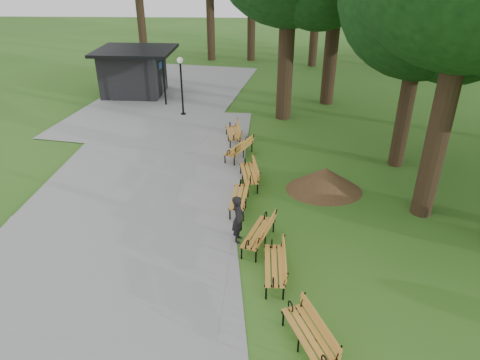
{
  "coord_description": "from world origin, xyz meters",
  "views": [
    {
      "loc": [
        0.47,
        -12.05,
        7.93
      ],
      "look_at": [
        -0.02,
        0.93,
        1.1
      ],
      "focal_mm": 32.64,
      "sensor_mm": 36.0,
      "label": 1
    }
  ],
  "objects_px": {
    "bench_4": "(249,173)",
    "bench_6": "(233,133)",
    "bench_2": "(258,233)",
    "bench_5": "(239,148)",
    "lamp_post": "(181,74)",
    "dirt_mound": "(325,179)",
    "bench_1": "(274,265)",
    "kiosk": "(133,72)",
    "person": "(238,219)",
    "bench_3": "(239,197)",
    "bench_0": "(308,335)"
  },
  "relations": [
    {
      "from": "person",
      "to": "bench_4",
      "type": "relative_size",
      "value": 0.82
    },
    {
      "from": "bench_0",
      "to": "bench_1",
      "type": "distance_m",
      "value": 2.48
    },
    {
      "from": "kiosk",
      "to": "bench_6",
      "type": "height_order",
      "value": "kiosk"
    },
    {
      "from": "person",
      "to": "lamp_post",
      "type": "relative_size",
      "value": 0.5
    },
    {
      "from": "bench_3",
      "to": "bench_5",
      "type": "relative_size",
      "value": 1.0
    },
    {
      "from": "bench_1",
      "to": "bench_2",
      "type": "relative_size",
      "value": 1.0
    },
    {
      "from": "dirt_mound",
      "to": "bench_1",
      "type": "height_order",
      "value": "dirt_mound"
    },
    {
      "from": "person",
      "to": "bench_6",
      "type": "bearing_deg",
      "value": 9.7
    },
    {
      "from": "kiosk",
      "to": "bench_1",
      "type": "distance_m",
      "value": 18.79
    },
    {
      "from": "lamp_post",
      "to": "dirt_mound",
      "type": "distance_m",
      "value": 10.65
    },
    {
      "from": "dirt_mound",
      "to": "bench_0",
      "type": "height_order",
      "value": "dirt_mound"
    },
    {
      "from": "lamp_post",
      "to": "bench_1",
      "type": "height_order",
      "value": "lamp_post"
    },
    {
      "from": "kiosk",
      "to": "bench_2",
      "type": "relative_size",
      "value": 2.37
    },
    {
      "from": "lamp_post",
      "to": "bench_2",
      "type": "height_order",
      "value": "lamp_post"
    },
    {
      "from": "kiosk",
      "to": "dirt_mound",
      "type": "distance_m",
      "value": 15.64
    },
    {
      "from": "person",
      "to": "bench_2",
      "type": "bearing_deg",
      "value": -103.97
    },
    {
      "from": "dirt_mound",
      "to": "bench_2",
      "type": "height_order",
      "value": "dirt_mound"
    },
    {
      "from": "bench_1",
      "to": "bench_4",
      "type": "xyz_separation_m",
      "value": [
        -0.79,
        5.45,
        0.0
      ]
    },
    {
      "from": "bench_5",
      "to": "bench_4",
      "type": "bearing_deg",
      "value": 37.22
    },
    {
      "from": "bench_5",
      "to": "bench_6",
      "type": "distance_m",
      "value": 1.83
    },
    {
      "from": "bench_2",
      "to": "bench_5",
      "type": "xyz_separation_m",
      "value": [
        -0.84,
        6.28,
        0.0
      ]
    },
    {
      "from": "kiosk",
      "to": "bench_5",
      "type": "relative_size",
      "value": 2.37
    },
    {
      "from": "bench_4",
      "to": "bench_6",
      "type": "xyz_separation_m",
      "value": [
        -0.82,
        4.14,
        0.0
      ]
    },
    {
      "from": "dirt_mound",
      "to": "bench_3",
      "type": "bearing_deg",
      "value": -155.79
    },
    {
      "from": "person",
      "to": "kiosk",
      "type": "bearing_deg",
      "value": 30.34
    },
    {
      "from": "bench_3",
      "to": "bench_6",
      "type": "height_order",
      "value": "same"
    },
    {
      "from": "lamp_post",
      "to": "bench_0",
      "type": "height_order",
      "value": "lamp_post"
    },
    {
      "from": "dirt_mound",
      "to": "bench_5",
      "type": "relative_size",
      "value": 1.25
    },
    {
      "from": "bench_1",
      "to": "bench_6",
      "type": "xyz_separation_m",
      "value": [
        -1.62,
        9.59,
        0.0
      ]
    },
    {
      "from": "bench_0",
      "to": "bench_5",
      "type": "bearing_deg",
      "value": 169.65
    },
    {
      "from": "bench_1",
      "to": "bench_0",
      "type": "bearing_deg",
      "value": 15.96
    },
    {
      "from": "person",
      "to": "bench_3",
      "type": "relative_size",
      "value": 0.82
    },
    {
      "from": "bench_6",
      "to": "bench_4",
      "type": "bearing_deg",
      "value": 1.83
    },
    {
      "from": "lamp_post",
      "to": "person",
      "type": "bearing_deg",
      "value": -73.19
    },
    {
      "from": "lamp_post",
      "to": "bench_2",
      "type": "distance_m",
      "value": 12.56
    },
    {
      "from": "lamp_post",
      "to": "bench_6",
      "type": "relative_size",
      "value": 1.64
    },
    {
      "from": "lamp_post",
      "to": "bench_3",
      "type": "height_order",
      "value": "lamp_post"
    },
    {
      "from": "bench_3",
      "to": "kiosk",
      "type": "bearing_deg",
      "value": -148.0
    },
    {
      "from": "bench_2",
      "to": "bench_0",
      "type": "bearing_deg",
      "value": 35.2
    },
    {
      "from": "person",
      "to": "bench_0",
      "type": "xyz_separation_m",
      "value": [
        1.71,
        -4.11,
        -0.33
      ]
    },
    {
      "from": "dirt_mound",
      "to": "bench_4",
      "type": "xyz_separation_m",
      "value": [
        -2.82,
        0.41,
        -0.02
      ]
    },
    {
      "from": "bench_0",
      "to": "kiosk",
      "type": "bearing_deg",
      "value": -176.78
    },
    {
      "from": "bench_2",
      "to": "bench_3",
      "type": "distance_m",
      "value": 2.23
    },
    {
      "from": "dirt_mound",
      "to": "bench_3",
      "type": "relative_size",
      "value": 1.25
    },
    {
      "from": "person",
      "to": "kiosk",
      "type": "relative_size",
      "value": 0.34
    },
    {
      "from": "bench_2",
      "to": "bench_3",
      "type": "relative_size",
      "value": 1.0
    },
    {
      "from": "bench_0",
      "to": "bench_6",
      "type": "height_order",
      "value": "same"
    },
    {
      "from": "bench_1",
      "to": "bench_2",
      "type": "distance_m",
      "value": 1.57
    },
    {
      "from": "dirt_mound",
      "to": "bench_1",
      "type": "bearing_deg",
      "value": -111.9
    },
    {
      "from": "kiosk",
      "to": "bench_5",
      "type": "xyz_separation_m",
      "value": [
        6.81,
        -9.15,
        -0.97
      ]
    }
  ]
}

